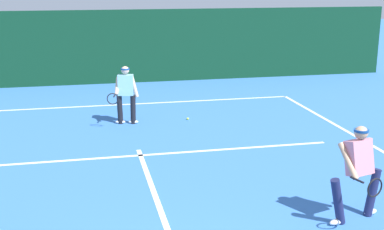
# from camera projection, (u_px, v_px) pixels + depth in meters

# --- Properties ---
(court_line_baseline_far) EXTENTS (10.55, 0.10, 0.01)m
(court_line_baseline_far) POSITION_uv_depth(u_px,v_px,m) (122.00, 105.00, 15.64)
(court_line_baseline_far) COLOR white
(court_line_baseline_far) RESTS_ON ground_plane
(court_line_service) EXTENTS (8.60, 0.10, 0.01)m
(court_line_service) POSITION_uv_depth(u_px,v_px,m) (141.00, 155.00, 11.15)
(court_line_service) COLOR white
(court_line_service) RESTS_ON ground_plane
(court_line_centre) EXTENTS (0.10, 6.40, 0.01)m
(court_line_centre) POSITION_uv_depth(u_px,v_px,m) (161.00, 211.00, 8.48)
(court_line_centre) COLOR white
(court_line_centre) RESTS_ON ground_plane
(player_near) EXTENTS (1.03, 0.91, 1.55)m
(player_near) POSITION_uv_depth(u_px,v_px,m) (358.00, 170.00, 7.96)
(player_near) COLOR #1E234C
(player_near) RESTS_ON ground_plane
(player_far) EXTENTS (0.86, 0.87, 1.53)m
(player_far) POSITION_uv_depth(u_px,v_px,m) (126.00, 93.00, 13.38)
(player_far) COLOR black
(player_far) RESTS_ON ground_plane
(tennis_ball) EXTENTS (0.07, 0.07, 0.07)m
(tennis_ball) POSITION_uv_depth(u_px,v_px,m) (188.00, 119.00, 13.94)
(tennis_ball) COLOR #D1E033
(tennis_ball) RESTS_ON ground_plane
(back_fence_windscreen) EXTENTS (21.17, 0.12, 2.64)m
(back_fence_windscreen) POSITION_uv_depth(u_px,v_px,m) (113.00, 47.00, 18.53)
(back_fence_windscreen) COLOR #0D3922
(back_fence_windscreen) RESTS_ON ground_plane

